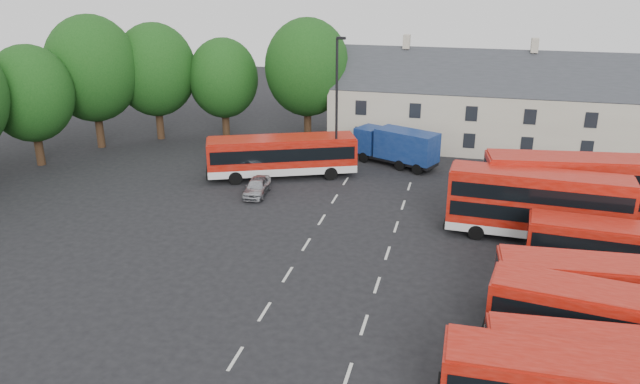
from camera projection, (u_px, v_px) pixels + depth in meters
The scene contains 14 objects.
ground at pixel (277, 292), 32.65m from camera, with size 140.00×140.00×0.00m, color black.
lane_markings at pixel (332, 280), 33.91m from camera, with size 5.15×33.80×0.01m.
treeline at pixel (109, 82), 52.58m from camera, with size 29.92×32.59×12.01m.
terrace_houses at pixel (527, 109), 55.48m from camera, with size 35.70×7.13×10.06m.
bus_row_b at pixel (618, 363), 24.11m from camera, with size 10.10×2.92×2.82m.
bus_row_c at pixel (622, 320), 26.64m from camera, with size 11.28×4.17×3.12m.
bus_row_d at pixel (613, 286), 29.56m from camera, with size 10.88×3.13×3.04m.
bus_row_e at pixel (627, 246), 33.83m from camera, with size 10.46×3.18×2.91m.
bus_dd_south at pixel (538, 202), 37.97m from camera, with size 10.79×3.09×4.37m.
bus_dd_north at pixel (576, 187), 39.90m from camera, with size 11.74×4.05×4.72m.
bus_north at pixel (282, 154), 49.25m from camera, with size 11.79×6.91×3.30m.
box_truck at pixel (397, 145), 52.20m from camera, with size 7.47×5.03×3.14m.
silver_car at pixel (257, 187), 45.96m from camera, with size 1.54×3.82×1.30m, color #A7A9AF.
lamppost at pixel (337, 106), 47.54m from camera, with size 0.77×0.42×11.07m.
Camera 1 is at (9.06, -27.40, 16.31)m, focal length 35.00 mm.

